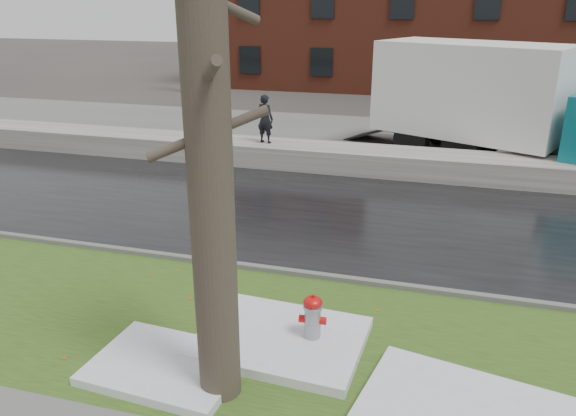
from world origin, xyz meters
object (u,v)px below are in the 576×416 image
(tree, at_px, (208,140))
(worker, at_px, (265,119))
(box_truck, at_px, (507,103))
(fire_hydrant, at_px, (313,319))

(tree, bearing_deg, worker, 104.88)
(box_truck, xyz_separation_m, worker, (-7.59, -2.20, -0.52))
(tree, xyz_separation_m, box_truck, (4.57, 13.54, -1.60))
(fire_hydrant, distance_m, tree, 3.59)
(fire_hydrant, xyz_separation_m, box_truck, (3.59, 12.12, 1.54))
(fire_hydrant, height_order, worker, worker)
(box_truck, bearing_deg, worker, -139.43)
(fire_hydrant, height_order, box_truck, box_truck)
(box_truck, relative_size, worker, 7.17)
(fire_hydrant, distance_m, worker, 10.74)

